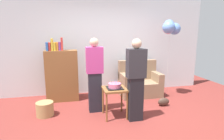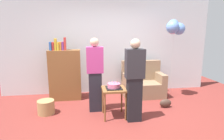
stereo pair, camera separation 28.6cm
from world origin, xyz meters
The scene contains 11 objects.
ground_plane centered at (0.00, 0.00, 0.00)m, with size 8.00×8.00×0.00m, color maroon.
wall_back centered at (0.00, 2.05, 1.35)m, with size 6.00×0.10×2.70m, color silver.
couch centered at (0.90, 1.49, 0.34)m, with size 1.10×0.70×0.96m.
bookshelf centered at (-1.20, 1.53, 0.68)m, with size 0.80×0.36×1.62m.
side_table centered at (-0.11, 0.28, 0.52)m, with size 0.48×0.48×0.62m.
birthday_cake centered at (-0.11, 0.28, 0.67)m, with size 0.32×0.32×0.17m.
person_blowing_candles centered at (-0.47, 0.65, 0.83)m, with size 0.36×0.22×1.63m.
person_holding_cake centered at (0.26, 0.05, 0.83)m, with size 0.36×0.22×1.63m.
wicker_basket centered at (-1.54, 0.63, 0.15)m, with size 0.36×0.36×0.30m, color #A88451.
handbag centered at (1.18, 0.59, 0.10)m, with size 0.28×0.14×0.20m, color #473328.
balloon_bunch centered at (1.61, 1.26, 1.87)m, with size 0.52×0.50×2.07m.
Camera 2 is at (-0.69, -3.41, 1.76)m, focal length 30.41 mm.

